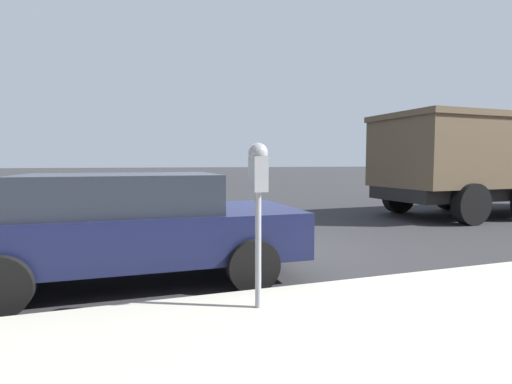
# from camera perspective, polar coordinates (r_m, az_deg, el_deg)

# --- Properties ---
(ground_plane) EXTENTS (220.00, 220.00, 0.00)m
(ground_plane) POSITION_cam_1_polar(r_m,az_deg,el_deg) (6.84, -1.58, -8.89)
(ground_plane) COLOR #2B2B2D
(parking_meter) EXTENTS (0.21, 0.19, 1.61)m
(parking_meter) POSITION_cam_1_polar(r_m,az_deg,el_deg) (3.85, 0.31, 1.38)
(parking_meter) COLOR gray
(parking_meter) RESTS_ON sidewalk
(car_navy) EXTENTS (2.12, 4.32, 1.41)m
(car_navy) POSITION_cam_1_polar(r_m,az_deg,el_deg) (5.49, -17.33, -4.38)
(car_navy) COLOR #14193D
(car_navy) RESTS_ON ground_plane
(dump_truck) EXTENTS (3.15, 8.41, 2.89)m
(dump_truck) POSITION_cam_1_polar(r_m,az_deg,el_deg) (14.16, 31.97, 4.07)
(dump_truck) COLOR black
(dump_truck) RESTS_ON ground_plane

